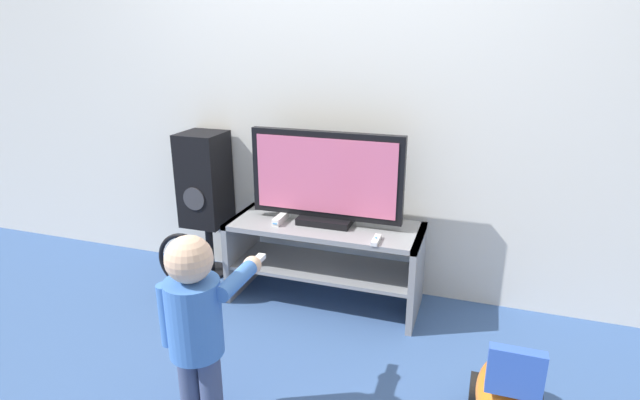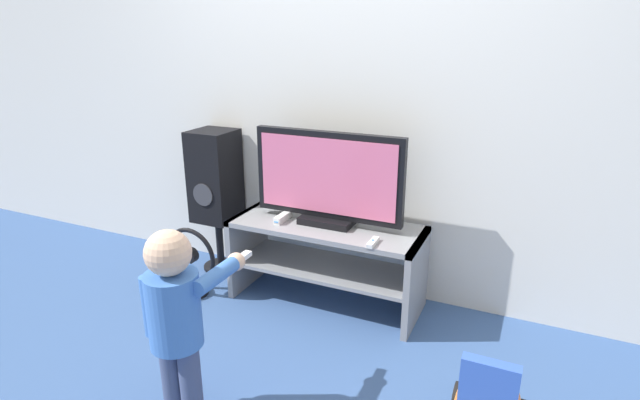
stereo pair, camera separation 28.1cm
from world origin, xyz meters
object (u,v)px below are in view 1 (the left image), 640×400
television (326,179)px  floor_fan (186,271)px  child (197,318)px  ride_on_toy (508,396)px  remote_primary (376,240)px  speaker_tower (205,183)px  game_console (281,219)px

television → floor_fan: (-0.80, -0.30, -0.58)m
child → floor_fan: size_ratio=1.91×
floor_fan → ride_on_toy: ride_on_toy is taller
remote_primary → ride_on_toy: 1.00m
child → ride_on_toy: child is taller
speaker_tower → floor_fan: bearing=-80.8°
game_console → ride_on_toy: bearing=-29.5°
ride_on_toy → floor_fan: bearing=164.4°
television → remote_primary: bearing=-28.1°
remote_primary → child: child is taller
child → ride_on_toy: bearing=15.6°
television → game_console: 0.37m
television → floor_fan: bearing=-159.7°
remote_primary → speaker_tower: bearing=167.1°
television → game_console: size_ratio=5.17×
game_console → ride_on_toy: (1.31, -0.74, -0.35)m
speaker_tower → ride_on_toy: speaker_tower is taller
game_console → remote_primary: size_ratio=1.34×
child → speaker_tower: size_ratio=0.88×
floor_fan → child: bearing=-53.5°
speaker_tower → floor_fan: size_ratio=2.17×
television → game_console: bearing=-164.3°
speaker_tower → game_console: bearing=-15.3°
television → floor_fan: 1.03m
television → child: 1.20m
game_console → floor_fan: (-0.54, -0.22, -0.33)m
television → floor_fan: television is taller
speaker_tower → remote_primary: bearing=-12.9°
television → ride_on_toy: 1.45m
television → floor_fan: size_ratio=2.00×
remote_primary → ride_on_toy: remote_primary is taller
speaker_tower → child: bearing=-60.8°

